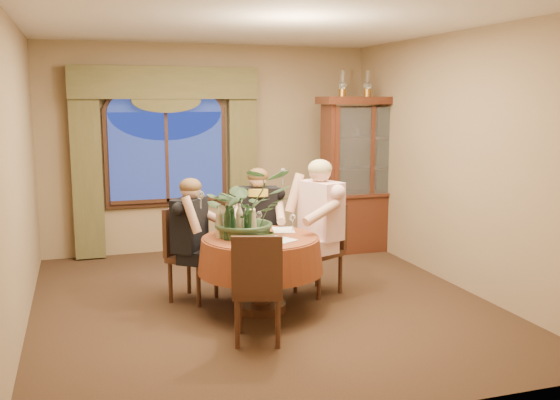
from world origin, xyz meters
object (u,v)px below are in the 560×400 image
object	(u,v)px
chair_back_right	(254,245)
wine_bottle_0	(231,219)
stoneware_vase	(250,222)
wine_bottle_4	(240,221)
wine_bottle_3	(219,221)
centerpiece_plant	(247,177)
oil_lamp_center	(368,84)
chair_back	(193,255)
wine_bottle_1	(248,221)
chair_right	(318,250)
chair_front_left	(258,287)
person_back	(190,241)
person_scarf	(258,228)
dining_table	(261,274)
oil_lamp_right	(392,84)
wine_bottle_2	(227,223)
person_pink	(321,228)
oil_lamp_left	(342,84)
olive_bowl	(266,235)
china_cabinet	(366,174)

from	to	relation	value
chair_back_right	wine_bottle_0	bearing A→B (deg)	68.35
stoneware_vase	wine_bottle_4	bearing A→B (deg)	-150.31
wine_bottle_3	centerpiece_plant	bearing A→B (deg)	8.57
oil_lamp_center	wine_bottle_0	xyz separation A→B (m)	(-2.33, -1.87, -1.36)
chair_back	wine_bottle_1	size ratio (longest dim) A/B	2.91
chair_right	chair_front_left	size ratio (longest dim) A/B	1.00
person_back	wine_bottle_1	bearing A→B (deg)	81.05
wine_bottle_0	person_scarf	bearing A→B (deg)	54.73
wine_bottle_3	chair_back	bearing A→B (deg)	111.20
chair_back_right	dining_table	bearing A→B (deg)	90.00
person_scarf	wine_bottle_4	xyz separation A→B (m)	(-0.40, -0.76, 0.25)
chair_back_right	stoneware_vase	world-z (taller)	stoneware_vase
person_scarf	stoneware_vase	bearing A→B (deg)	82.52
wine_bottle_3	oil_lamp_center	bearing A→B (deg)	38.13
oil_lamp_right	wine_bottle_2	bearing A→B (deg)	-143.62
dining_table	chair_right	distance (m)	0.83
dining_table	centerpiece_plant	xyz separation A→B (m)	(-0.10, 0.11, 0.95)
wine_bottle_1	wine_bottle_3	xyz separation A→B (m)	(-0.25, 0.10, 0.00)
stoneware_vase	person_pink	bearing A→B (deg)	12.74
person_pink	wine_bottle_0	xyz separation A→B (m)	(-0.99, -0.13, 0.18)
dining_table	chair_right	size ratio (longest dim) A/B	1.28
centerpiece_plant	wine_bottle_0	xyz separation A→B (m)	(-0.15, 0.03, -0.41)
person_back	wine_bottle_0	xyz separation A→B (m)	(0.36, -0.32, 0.27)
chair_front_left	stoneware_vase	xyz separation A→B (m)	(0.16, 0.82, 0.40)
chair_back	centerpiece_plant	distance (m)	1.05
dining_table	wine_bottle_4	xyz separation A→B (m)	(-0.20, 0.01, 0.54)
chair_right	wine_bottle_3	distance (m)	1.25
dining_table	wine_bottle_3	bearing A→B (deg)	170.57
person_pink	wine_bottle_2	world-z (taller)	person_pink
chair_back	centerpiece_plant	xyz separation A→B (m)	(0.47, -0.43, 0.84)
person_scarf	centerpiece_plant	xyz separation A→B (m)	(-0.30, -0.66, 0.65)
stoneware_vase	person_back	bearing A→B (deg)	145.11
chair_right	centerpiece_plant	size ratio (longest dim) A/B	1.01
oil_lamp_left	oil_lamp_right	world-z (taller)	same
stoneware_vase	wine_bottle_2	xyz separation A→B (m)	(-0.26, -0.13, 0.03)
oil_lamp_center	chair_back_right	xyz separation A→B (m)	(-1.93, -1.24, -1.79)
oil_lamp_center	chair_right	bearing A→B (deg)	-129.08
chair_right	centerpiece_plant	xyz separation A→B (m)	(-0.85, -0.25, 0.84)
centerpiece_plant	wine_bottle_0	world-z (taller)	centerpiece_plant
dining_table	centerpiece_plant	size ratio (longest dim) A/B	1.29
stoneware_vase	olive_bowl	world-z (taller)	stoneware_vase
oil_lamp_center	chair_back	size ratio (longest dim) A/B	0.35
person_scarf	wine_bottle_1	world-z (taller)	person_scarf
stoneware_vase	dining_table	bearing A→B (deg)	-45.93
wine_bottle_3	wine_bottle_4	world-z (taller)	same
china_cabinet	chair_right	bearing A→B (deg)	-129.08
chair_right	china_cabinet	bearing A→B (deg)	-64.90
chair_back_right	stoneware_vase	distance (m)	0.82
wine_bottle_0	chair_front_left	bearing A→B (deg)	-88.72
chair_back_right	person_back	xyz separation A→B (m)	(-0.76, -0.31, 0.17)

